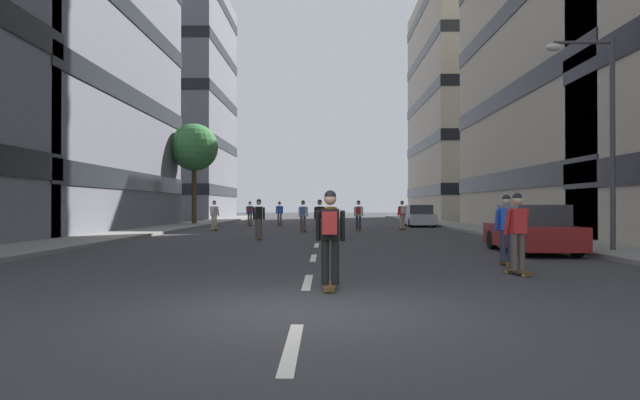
{
  "coord_description": "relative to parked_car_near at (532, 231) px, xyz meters",
  "views": [
    {
      "loc": [
        0.37,
        -7.97,
        1.51
      ],
      "look_at": [
        0.0,
        24.74,
        1.81
      ],
      "focal_mm": 31.42,
      "sensor_mm": 36.0,
      "label": 1
    }
  ],
  "objects": [
    {
      "name": "sidewalk_left",
      "position": [
        -16.35,
        19.3,
        -0.63
      ],
      "size": [
        2.86,
        71.08,
        0.14
      ],
      "primitive_type": "cube",
      "color": "gray",
      "rests_on": "ground_plane"
    },
    {
      "name": "ground_plane",
      "position": [
        -6.86,
        16.07,
        -0.7
      ],
      "size": [
        155.08,
        155.08,
        0.0
      ],
      "primitive_type": "plane",
      "color": "#333335"
    },
    {
      "name": "skater_5",
      "position": [
        -2.0,
        -3.75,
        0.29
      ],
      "size": [
        0.54,
        0.91,
        1.78
      ],
      "color": "brown",
      "rests_on": "ground_plane"
    },
    {
      "name": "parked_car_near",
      "position": [
        0.0,
        0.0,
        0.0
      ],
      "size": [
        1.82,
        4.4,
        1.52
      ],
      "color": "maroon",
      "rests_on": "ground_plane"
    },
    {
      "name": "skater_7",
      "position": [
        -6.42,
        -7.79,
        0.32
      ],
      "size": [
        0.54,
        0.91,
        1.78
      ],
      "color": "brown",
      "rests_on": "ground_plane"
    },
    {
      "name": "skater_4",
      "position": [
        -4.65,
        14.27,
        0.32
      ],
      "size": [
        0.56,
        0.92,
        1.78
      ],
      "color": "brown",
      "rests_on": "ground_plane"
    },
    {
      "name": "skater_1",
      "position": [
        -11.99,
        22.34,
        0.32
      ],
      "size": [
        0.53,
        0.9,
        1.78
      ],
      "color": "brown",
      "rests_on": "ground_plane"
    },
    {
      "name": "lane_markings",
      "position": [
        -6.86,
        18.23,
        -0.7
      ],
      "size": [
        0.16,
        62.2,
        0.01
      ],
      "color": "silver",
      "rests_on": "ground_plane"
    },
    {
      "name": "street_tree_near",
      "position": [
        -16.35,
        23.82,
        5.08
      ],
      "size": [
        3.53,
        3.53,
        7.44
      ],
      "color": "#4C3823",
      "rests_on": "sidewalk_left"
    },
    {
      "name": "building_right_far",
      "position": [
        11.41,
        44.12,
        11.92
      ],
      "size": [
        14.81,
        21.02,
        25.05
      ],
      "color": "#B2A893",
      "rests_on": "ground_plane"
    },
    {
      "name": "sidewalk_right",
      "position": [
        2.63,
        19.3,
        -0.63
      ],
      "size": [
        2.86,
        71.08,
        0.14
      ],
      "primitive_type": "cube",
      "color": "gray",
      "rests_on": "ground_plane"
    },
    {
      "name": "skater_3",
      "position": [
        -13.02,
        14.66,
        0.32
      ],
      "size": [
        0.57,
        0.92,
        1.78
      ],
      "color": "brown",
      "rests_on": "ground_plane"
    },
    {
      "name": "skater_11",
      "position": [
        -6.3,
        6.07,
        0.29
      ],
      "size": [
        0.56,
        0.92,
        1.78
      ],
      "color": "brown",
      "rests_on": "ground_plane"
    },
    {
      "name": "skater_10",
      "position": [
        -6.8,
        8.84,
        0.32
      ],
      "size": [
        0.56,
        0.92,
        1.78
      ],
      "color": "brown",
      "rests_on": "ground_plane"
    },
    {
      "name": "skater_2",
      "position": [
        -1.87,
        16.27,
        0.32
      ],
      "size": [
        0.57,
        0.92,
        1.78
      ],
      "color": "brown",
      "rests_on": "ground_plane"
    },
    {
      "name": "building_left_far",
      "position": [
        -25.13,
        44.12,
        12.07
      ],
      "size": [
        14.81,
        16.72,
        25.36
      ],
      "color": "slate",
      "rests_on": "ground_plane"
    },
    {
      "name": "skater_0",
      "position": [
        -9.91,
        23.07,
        0.29
      ],
      "size": [
        0.57,
        0.92,
        1.78
      ],
      "color": "brown",
      "rests_on": "ground_plane"
    },
    {
      "name": "streetlamp_right",
      "position": [
        1.98,
        -0.42,
        3.44
      ],
      "size": [
        2.13,
        0.3,
        6.5
      ],
      "color": "#3F3F44",
      "rests_on": "sidewalk_right"
    },
    {
      "name": "parked_car_mid",
      "position": [
        0.0,
        21.51,
        0.0
      ],
      "size": [
        1.82,
        4.4,
        1.52
      ],
      "color": "#B2B7BF",
      "rests_on": "ground_plane"
    },
    {
      "name": "skater_9",
      "position": [
        -7.79,
        13.34,
        0.32
      ],
      "size": [
        0.56,
        0.92,
        1.78
      ],
      "color": "brown",
      "rests_on": "ground_plane"
    },
    {
      "name": "skater_8",
      "position": [
        -9.45,
        6.71,
        0.29
      ],
      "size": [
        0.54,
        0.91,
        1.78
      ],
      "color": "brown",
      "rests_on": "ground_plane"
    },
    {
      "name": "skater_6",
      "position": [
        -2.34,
        -5.58,
        0.29
      ],
      "size": [
        0.57,
        0.92,
        1.78
      ],
      "color": "brown",
      "rests_on": "ground_plane"
    }
  ]
}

